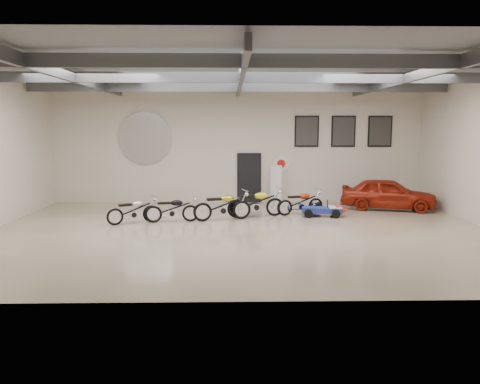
{
  "coord_description": "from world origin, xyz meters",
  "views": [
    {
      "loc": [
        -0.33,
        -14.41,
        3.23
      ],
      "look_at": [
        0.0,
        1.2,
        1.1
      ],
      "focal_mm": 35.0,
      "sensor_mm": 36.0,
      "label": 1
    }
  ],
  "objects_px": {
    "motorcycle_gold": "(222,205)",
    "motorcycle_yellow": "(256,202)",
    "motorcycle_red": "(301,202)",
    "banner_stand": "(276,184)",
    "vintage_car": "(388,194)",
    "motorcycle_black": "(172,209)",
    "go_kart": "(326,208)",
    "motorcycle_silver": "(133,210)"
  },
  "relations": [
    {
      "from": "banner_stand",
      "to": "motorcycle_silver",
      "type": "distance_m",
      "value": 6.73
    },
    {
      "from": "motorcycle_black",
      "to": "vintage_car",
      "type": "relative_size",
      "value": 0.49
    },
    {
      "from": "motorcycle_black",
      "to": "motorcycle_gold",
      "type": "xyz_separation_m",
      "value": [
        1.74,
        0.28,
        0.07
      ]
    },
    {
      "from": "motorcycle_silver",
      "to": "motorcycle_red",
      "type": "relative_size",
      "value": 0.97
    },
    {
      "from": "motorcycle_yellow",
      "to": "vintage_car",
      "type": "height_order",
      "value": "vintage_car"
    },
    {
      "from": "motorcycle_gold",
      "to": "go_kart",
      "type": "relative_size",
      "value": 1.17
    },
    {
      "from": "motorcycle_silver",
      "to": "motorcycle_black",
      "type": "relative_size",
      "value": 0.99
    },
    {
      "from": "motorcycle_yellow",
      "to": "motorcycle_red",
      "type": "xyz_separation_m",
      "value": [
        1.71,
        0.44,
        -0.06
      ]
    },
    {
      "from": "banner_stand",
      "to": "motorcycle_silver",
      "type": "xyz_separation_m",
      "value": [
        -5.29,
        -4.14,
        -0.4
      ]
    },
    {
      "from": "go_kart",
      "to": "vintage_car",
      "type": "bearing_deg",
      "value": 33.72
    },
    {
      "from": "vintage_car",
      "to": "motorcycle_silver",
      "type": "bearing_deg",
      "value": 122.04
    },
    {
      "from": "motorcycle_black",
      "to": "go_kart",
      "type": "relative_size",
      "value": 1.03
    },
    {
      "from": "banner_stand",
      "to": "vintage_car",
      "type": "distance_m",
      "value": 4.61
    },
    {
      "from": "motorcycle_yellow",
      "to": "go_kart",
      "type": "relative_size",
      "value": 1.19
    },
    {
      "from": "motorcycle_silver",
      "to": "motorcycle_red",
      "type": "distance_m",
      "value": 6.17
    },
    {
      "from": "motorcycle_gold",
      "to": "motorcycle_yellow",
      "type": "relative_size",
      "value": 0.98
    },
    {
      "from": "motorcycle_silver",
      "to": "motorcycle_black",
      "type": "height_order",
      "value": "motorcycle_black"
    },
    {
      "from": "motorcycle_gold",
      "to": "motorcycle_yellow",
      "type": "distance_m",
      "value": 1.36
    },
    {
      "from": "motorcycle_silver",
      "to": "motorcycle_gold",
      "type": "height_order",
      "value": "motorcycle_gold"
    },
    {
      "from": "motorcycle_silver",
      "to": "motorcycle_gold",
      "type": "bearing_deg",
      "value": -19.41
    },
    {
      "from": "banner_stand",
      "to": "motorcycle_silver",
      "type": "bearing_deg",
      "value": -133.62
    },
    {
      "from": "motorcycle_silver",
      "to": "go_kart",
      "type": "relative_size",
      "value": 1.01
    },
    {
      "from": "motorcycle_gold",
      "to": "vintage_car",
      "type": "distance_m",
      "value": 6.94
    },
    {
      "from": "banner_stand",
      "to": "motorcycle_red",
      "type": "xyz_separation_m",
      "value": [
        0.67,
        -2.59,
        -0.39
      ]
    },
    {
      "from": "motorcycle_yellow",
      "to": "go_kart",
      "type": "height_order",
      "value": "motorcycle_yellow"
    },
    {
      "from": "motorcycle_gold",
      "to": "go_kart",
      "type": "bearing_deg",
      "value": -8.14
    },
    {
      "from": "motorcycle_red",
      "to": "motorcycle_black",
      "type": "bearing_deg",
      "value": 176.19
    },
    {
      "from": "banner_stand",
      "to": "motorcycle_gold",
      "type": "height_order",
      "value": "banner_stand"
    },
    {
      "from": "motorcycle_yellow",
      "to": "motorcycle_black",
      "type": "bearing_deg",
      "value": -175.84
    },
    {
      "from": "motorcycle_black",
      "to": "motorcycle_silver",
      "type": "bearing_deg",
      "value": -177.2
    },
    {
      "from": "motorcycle_black",
      "to": "motorcycle_gold",
      "type": "distance_m",
      "value": 1.77
    },
    {
      "from": "motorcycle_silver",
      "to": "go_kart",
      "type": "bearing_deg",
      "value": -19.21
    },
    {
      "from": "motorcycle_gold",
      "to": "motorcycle_yellow",
      "type": "xyz_separation_m",
      "value": [
        1.21,
        0.62,
        0.01
      ]
    },
    {
      "from": "banner_stand",
      "to": "motorcycle_gold",
      "type": "bearing_deg",
      "value": -113.37
    },
    {
      "from": "motorcycle_black",
      "to": "go_kart",
      "type": "height_order",
      "value": "motorcycle_black"
    },
    {
      "from": "banner_stand",
      "to": "go_kart",
      "type": "xyz_separation_m",
      "value": [
        1.54,
        -3.0,
        -0.55
      ]
    },
    {
      "from": "motorcycle_gold",
      "to": "motorcycle_black",
      "type": "bearing_deg",
      "value": 171.21
    },
    {
      "from": "motorcycle_black",
      "to": "motorcycle_gold",
      "type": "bearing_deg",
      "value": 2.12
    },
    {
      "from": "motorcycle_black",
      "to": "motorcycle_yellow",
      "type": "bearing_deg",
      "value": 9.92
    },
    {
      "from": "motorcycle_yellow",
      "to": "go_kart",
      "type": "bearing_deg",
      "value": -12.02
    },
    {
      "from": "motorcycle_silver",
      "to": "vintage_car",
      "type": "bearing_deg",
      "value": -13.4
    },
    {
      "from": "motorcycle_yellow",
      "to": "vintage_car",
      "type": "xyz_separation_m",
      "value": [
        5.39,
        1.52,
        0.09
      ]
    }
  ]
}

